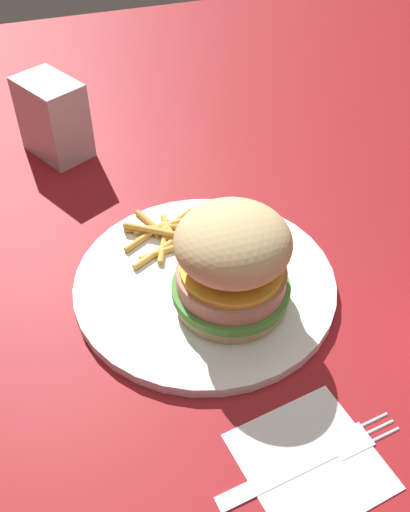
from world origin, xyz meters
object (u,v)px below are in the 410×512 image
object	(u,v)px
sandwich	(232,262)
napkin_dispenser	(53,118)
fries_pile	(163,235)
plate	(205,280)
napkin	(310,461)
fork	(312,459)

from	to	relation	value
sandwich	napkin_dispenser	xyz separation A→B (m)	(0.35, 0.13, -0.02)
napkin_dispenser	fries_pile	bearing A→B (deg)	172.67
sandwich	fries_pile	xyz separation A→B (m)	(0.12, 0.04, -0.05)
plate	fries_pile	world-z (taller)	fries_pile
plate	sandwich	size ratio (longest dim) A/B	2.33
plate	fries_pile	distance (m)	0.08
napkin	napkin_dispenser	world-z (taller)	napkin_dispenser
plate	fries_pile	xyz separation A→B (m)	(0.07, 0.03, 0.01)
plate	napkin_dispenser	xyz separation A→B (m)	(0.31, 0.12, 0.05)
fries_pile	napkin_dispenser	xyz separation A→B (m)	(0.24, 0.09, 0.04)
sandwich	napkin	size ratio (longest dim) A/B	1.09
plate	napkin	xyz separation A→B (m)	(-0.22, -0.02, -0.01)
fork	sandwich	bearing A→B (deg)	2.74
sandwich	napkin	xyz separation A→B (m)	(-0.18, -0.01, -0.07)
sandwich	napkin	distance (m)	0.19
fries_pile	fork	xyz separation A→B (m)	(-0.30, -0.05, -0.01)
fork	napkin_dispenser	bearing A→B (deg)	14.51
sandwich	napkin_dispenser	bearing A→B (deg)	20.12
plate	napkin_dispenser	world-z (taller)	napkin_dispenser
fries_pile	plate	bearing A→B (deg)	-159.60
plate	napkin	bearing A→B (deg)	-174.70
sandwich	plate	bearing A→B (deg)	17.71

